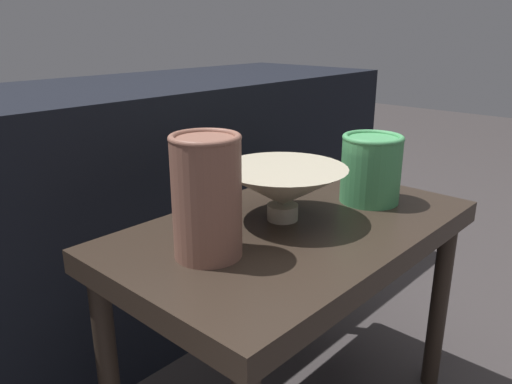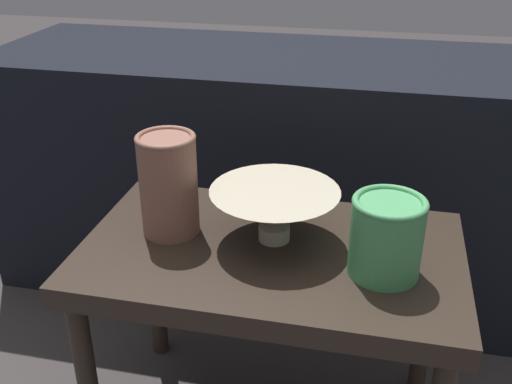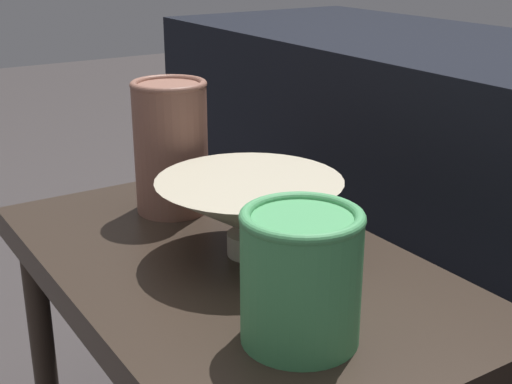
% 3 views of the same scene
% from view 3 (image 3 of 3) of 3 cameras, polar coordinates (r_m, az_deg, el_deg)
% --- Properties ---
extents(table, '(0.66, 0.40, 0.43)m').
position_cam_3_polar(table, '(0.89, -2.01, -8.52)').
color(table, '#2D231C').
rests_on(table, ground_plane).
extents(bowl, '(0.23, 0.23, 0.10)m').
position_cam_3_polar(bowl, '(0.86, -0.58, -1.24)').
color(bowl, '#B2A88E').
rests_on(bowl, table).
extents(vase_textured_left, '(0.10, 0.10, 0.19)m').
position_cam_3_polar(vase_textured_left, '(1.00, -6.82, 3.74)').
color(vase_textured_left, brown).
rests_on(vase_textured_left, table).
extents(vase_colorful_right, '(0.12, 0.12, 0.13)m').
position_cam_3_polar(vase_colorful_right, '(0.68, 3.62, -6.61)').
color(vase_colorful_right, '#47995B').
rests_on(vase_colorful_right, table).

